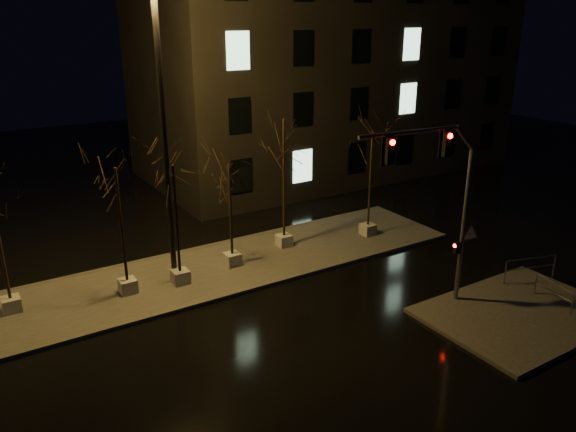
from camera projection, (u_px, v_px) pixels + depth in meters
ground at (300, 330)px, 19.91m from camera, size 90.00×90.00×0.00m
median at (225, 267)px, 24.67m from camera, size 22.00×5.00×0.15m
sidewalk_corner at (520, 313)px, 20.84m from camera, size 7.00×5.00×0.15m
building at (327, 61)px, 38.70m from camera, size 25.00×12.00×15.00m
tree_1 at (118, 197)px, 20.94m from camera, size 1.80×1.80×5.23m
tree_2 at (174, 193)px, 21.75m from camera, size 1.80×1.80×5.11m
tree_3 at (230, 187)px, 23.49m from camera, size 1.80×1.80×4.69m
tree_4 at (284, 149)px, 25.13m from camera, size 1.80×1.80×6.21m
tree_5 at (372, 155)px, 26.70m from camera, size 1.80×1.80×5.38m
traffic_signal_mast at (444, 192)px, 19.80m from camera, size 5.57×0.74×6.83m
streetlight_main at (163, 121)px, 21.08m from camera, size 2.88×0.62×11.49m
guard_rail_a at (531, 266)px, 23.02m from camera, size 2.29×0.74×1.03m
guard_rail_b at (554, 290)px, 21.19m from camera, size 0.42×1.81×0.88m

